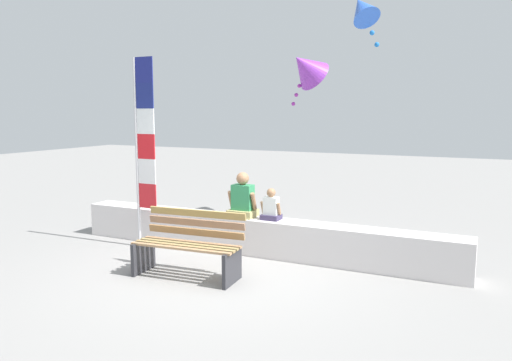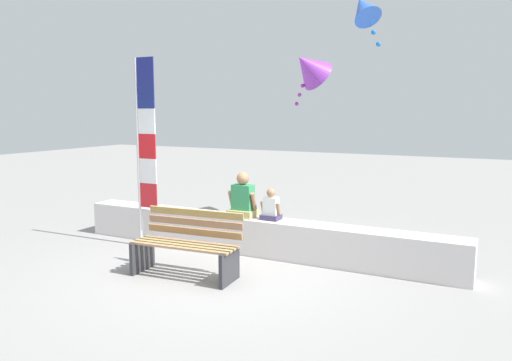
% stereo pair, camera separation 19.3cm
% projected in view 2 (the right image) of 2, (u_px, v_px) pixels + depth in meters
% --- Properties ---
extents(ground_plane, '(40.00, 40.00, 0.00)m').
position_uv_depth(ground_plane, '(220.00, 272.00, 6.95)').
color(ground_plane, gray).
extents(seawall_ledge, '(6.43, 0.45, 0.57)m').
position_uv_depth(seawall_ledge, '(255.00, 236.00, 7.86)').
color(seawall_ledge, silver).
rests_on(seawall_ledge, ground).
extents(park_bench, '(1.52, 0.72, 0.88)m').
position_uv_depth(park_bench, '(187.00, 246.00, 6.79)').
color(park_bench, '#A47D57').
rests_on(park_bench, ground).
extents(person_adult, '(0.47, 0.34, 0.72)m').
position_uv_depth(person_adult, '(243.00, 199.00, 7.89)').
color(person_adult, tan).
rests_on(person_adult, seawall_ledge).
extents(person_child, '(0.32, 0.24, 0.49)m').
position_uv_depth(person_child, '(271.00, 207.00, 7.68)').
color(person_child, '#3A3154').
rests_on(person_child, seawall_ledge).
extents(flag_banner, '(0.39, 0.05, 3.10)m').
position_uv_depth(flag_banner, '(144.00, 141.00, 8.05)').
color(flag_banner, '#B7B7BC').
rests_on(flag_banner, ground).
extents(kite_purple, '(1.08, 1.14, 1.22)m').
position_uv_depth(kite_purple, '(309.00, 67.00, 9.81)').
color(kite_purple, purple).
extents(kite_blue, '(0.75, 0.74, 0.89)m').
position_uv_depth(kite_blue, '(364.00, 9.00, 7.81)').
color(kite_blue, blue).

